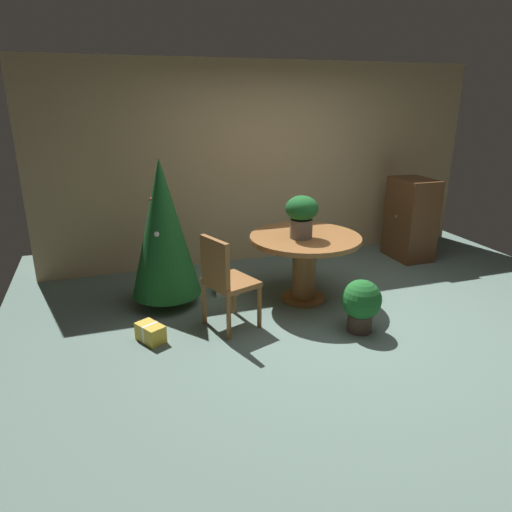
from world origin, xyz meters
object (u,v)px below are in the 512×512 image
object	(u,v)px
round_dining_table	(305,253)
wooden_cabinet	(411,219)
wooden_chair_left	(225,278)
gift_box_gold	(151,333)
gift_box_cream	(226,285)
flower_vase	(302,213)
holiday_tree	(163,228)
potted_plant	(361,303)

from	to	relation	value
round_dining_table	wooden_cabinet	xyz separation A→B (m)	(1.98, 0.86, 0.01)
wooden_cabinet	wooden_chair_left	bearing A→B (deg)	-157.72
wooden_chair_left	wooden_cabinet	size ratio (longest dim) A/B	0.84
gift_box_gold	gift_box_cream	bearing A→B (deg)	42.34
gift_box_cream	wooden_cabinet	world-z (taller)	wooden_cabinet
flower_vase	wooden_chair_left	distance (m)	1.09
round_dining_table	flower_vase	bearing A→B (deg)	-146.86
wooden_chair_left	gift_box_cream	size ratio (longest dim) A/B	3.25
gift_box_gold	holiday_tree	bearing A→B (deg)	70.59
holiday_tree	gift_box_cream	size ratio (longest dim) A/B	5.53
flower_vase	potted_plant	world-z (taller)	flower_vase
wooden_chair_left	potted_plant	xyz separation A→B (m)	(1.21, -0.48, -0.23)
round_dining_table	gift_box_gold	world-z (taller)	round_dining_table
gift_box_cream	gift_box_gold	world-z (taller)	gift_box_cream
gift_box_cream	potted_plant	xyz separation A→B (m)	(0.98, -1.31, 0.21)
holiday_tree	wooden_cabinet	bearing A→B (deg)	7.96
flower_vase	holiday_tree	bearing A→B (deg)	162.77
holiday_tree	wooden_cabinet	xyz separation A→B (m)	(3.43, 0.48, -0.30)
flower_vase	gift_box_cream	bearing A→B (deg)	143.35
holiday_tree	potted_plant	world-z (taller)	holiday_tree
round_dining_table	flower_vase	size ratio (longest dim) A/B	2.67
round_dining_table	gift_box_gold	xyz separation A→B (m)	(-1.72, -0.40, -0.46)
flower_vase	holiday_tree	world-z (taller)	holiday_tree
wooden_cabinet	flower_vase	bearing A→B (deg)	-156.23
wooden_chair_left	holiday_tree	xyz separation A→B (m)	(-0.45, 0.74, 0.33)
wooden_chair_left	potted_plant	size ratio (longest dim) A/B	1.78
wooden_chair_left	flower_vase	bearing A→B (deg)	18.82
holiday_tree	gift_box_cream	bearing A→B (deg)	7.57
gift_box_cream	potted_plant	size ratio (longest dim) A/B	0.55
holiday_tree	gift_box_cream	world-z (taller)	holiday_tree
gift_box_gold	wooden_cabinet	world-z (taller)	wooden_cabinet
wooden_cabinet	gift_box_cream	bearing A→B (deg)	-171.94
potted_plant	holiday_tree	bearing A→B (deg)	143.70
flower_vase	wooden_chair_left	bearing A→B (deg)	-161.18
flower_vase	gift_box_cream	distance (m)	1.26
holiday_tree	wooden_cabinet	distance (m)	3.48
flower_vase	wooden_chair_left	world-z (taller)	flower_vase
wooden_chair_left	holiday_tree	distance (m)	0.93
holiday_tree	gift_box_gold	distance (m)	1.13
wooden_chair_left	gift_box_gold	xyz separation A→B (m)	(-0.73, -0.04, -0.44)
wooden_chair_left	gift_box_cream	distance (m)	0.97
gift_box_cream	potted_plant	bearing A→B (deg)	-53.17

